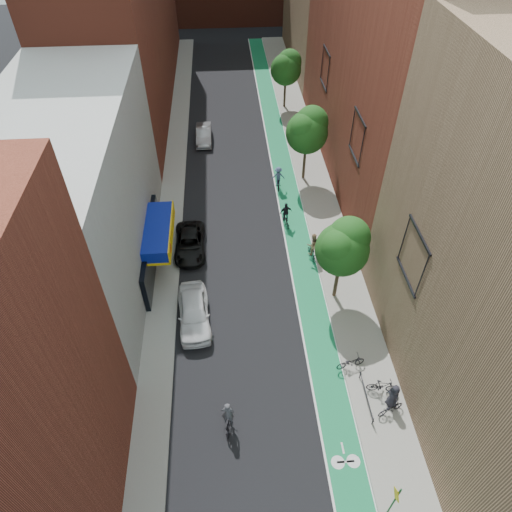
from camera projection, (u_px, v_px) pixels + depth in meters
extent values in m
plane|color=black|center=(265.00, 448.00, 23.65)|extent=(160.00, 160.00, 0.00)
cube|color=#157947|center=(283.00, 167.00, 42.46)|extent=(2.00, 68.00, 0.01)
cube|color=gray|center=(175.00, 171.00, 41.86)|extent=(2.00, 68.00, 0.15)
cube|color=gray|center=(309.00, 165.00, 42.55)|extent=(3.00, 68.00, 0.15)
cube|color=silver|center=(74.00, 202.00, 28.88)|extent=(8.00, 20.00, 12.00)
cube|color=maroon|center=(391.00, 42.00, 35.25)|extent=(8.00, 28.00, 22.00)
cylinder|color=#332619|center=(337.00, 280.00, 29.96)|extent=(0.24, 0.24, 3.30)
sphere|color=#1E4512|center=(342.00, 250.00, 28.06)|extent=(3.36, 3.36, 3.36)
sphere|color=#1E4512|center=(349.00, 237.00, 27.79)|extent=(2.64, 2.64, 2.64)
sphere|color=#1E4512|center=(339.00, 247.00, 27.49)|extent=(2.40, 2.40, 2.40)
cylinder|color=#332619|center=(304.00, 162.00, 39.92)|extent=(0.24, 0.24, 3.47)
sphere|color=#1E4512|center=(307.00, 133.00, 37.92)|extent=(3.53, 3.53, 3.53)
sphere|color=#1E4512|center=(312.00, 122.00, 37.63)|extent=(2.77, 2.77, 2.77)
sphere|color=#1E4512|center=(304.00, 129.00, 37.34)|extent=(2.52, 2.52, 2.52)
cylinder|color=#332619|center=(285.00, 94.00, 50.03)|extent=(0.24, 0.24, 3.19)
sphere|color=#1E4512|center=(286.00, 70.00, 48.19)|extent=(3.25, 3.25, 3.25)
sphere|color=#1E4512|center=(290.00, 62.00, 47.94)|extent=(2.55, 2.55, 2.55)
sphere|color=#1E4512|center=(284.00, 66.00, 47.64)|extent=(2.32, 2.32, 2.32)
cylinder|color=#194C26|center=(394.00, 502.00, 20.29)|extent=(0.08, 0.08, 3.00)
cube|color=yellow|center=(396.00, 495.00, 19.66)|extent=(0.02, 0.71, 0.71)
imported|color=white|center=(194.00, 312.00, 29.05)|extent=(2.39, 5.07, 1.68)
imported|color=black|center=(190.00, 243.00, 33.98)|extent=(2.24, 4.77, 1.32)
imported|color=#96999E|center=(204.00, 134.00, 45.43)|extent=(1.49, 4.25, 1.40)
imported|color=black|center=(228.00, 422.00, 24.19)|extent=(0.79, 1.81, 0.92)
imported|color=#48494F|center=(228.00, 413.00, 23.70)|extent=(0.71, 0.50, 1.82)
imported|color=black|center=(312.00, 253.00, 33.50)|extent=(0.73, 1.55, 0.90)
imported|color=#A2825F|center=(313.00, 244.00, 32.99)|extent=(1.03, 0.88, 1.85)
imported|color=black|center=(286.00, 221.00, 36.25)|extent=(0.85, 1.65, 0.83)
imported|color=black|center=(286.00, 212.00, 35.79)|extent=(1.05, 0.59, 1.68)
imported|color=black|center=(278.00, 183.00, 39.72)|extent=(0.54, 1.74, 1.04)
imported|color=#46597F|center=(278.00, 176.00, 39.31)|extent=(1.14, 0.68, 1.73)
imported|color=black|center=(391.00, 408.00, 24.64)|extent=(1.67, 1.05, 0.83)
imported|color=black|center=(382.00, 386.00, 25.46)|extent=(1.82, 0.79, 1.06)
imported|color=black|center=(351.00, 362.00, 26.66)|extent=(1.83, 0.96, 0.92)
imported|color=#22222A|center=(393.00, 396.00, 24.68)|extent=(0.77, 0.97, 1.73)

